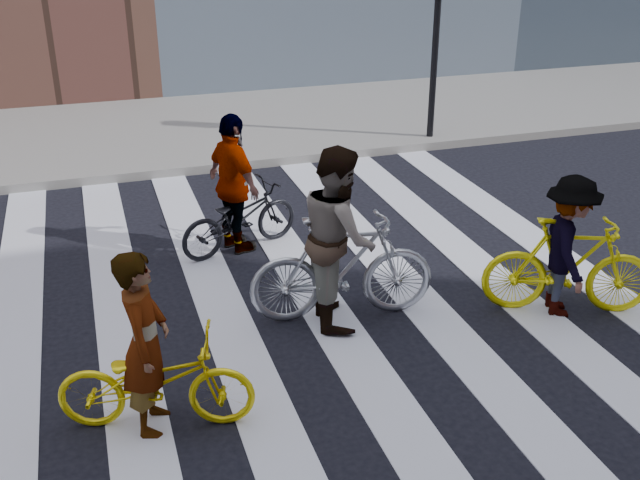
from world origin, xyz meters
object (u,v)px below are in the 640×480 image
traffic_signal (439,20)px  rider_left (145,343)px  bike_yellow_left (156,381)px  bike_yellow_right (568,266)px  rider_right (568,247)px  rider_rear (234,184)px  bike_dark_rear (239,218)px  bike_silver_mid (342,267)px  rider_mid (338,236)px

traffic_signal → rider_left: traffic_signal is taller
bike_yellow_left → bike_yellow_right: bike_yellow_right is taller
rider_right → rider_rear: bearing=70.8°
traffic_signal → bike_dark_rear: traffic_signal is taller
traffic_signal → bike_yellow_left: (-5.86, -6.73, -1.83)m
bike_silver_mid → bike_dark_rear: 2.18m
bike_silver_mid → rider_mid: 0.38m
traffic_signal → bike_silver_mid: traffic_signal is taller
rider_rear → rider_mid: bearing=179.3°
bike_yellow_left → bike_yellow_right: 4.59m
traffic_signal → rider_rear: size_ratio=1.82×
traffic_signal → bike_dark_rear: size_ratio=1.97×
bike_dark_rear → rider_right: size_ratio=1.06×
rider_left → bike_silver_mid: bearing=-44.3°
bike_yellow_left → rider_rear: size_ratio=0.93×
bike_dark_rear → rider_mid: size_ratio=0.86×
bike_yellow_left → rider_mid: 2.50m
bike_yellow_right → rider_rear: rider_rear is taller
bike_yellow_left → rider_mid: size_ratio=0.86×
bike_dark_rear → rider_mid: bearing=178.1°
bike_silver_mid → rider_left: (-2.19, -1.26, 0.24)m
traffic_signal → bike_silver_mid: (-3.72, -5.47, -1.67)m
bike_yellow_left → rider_rear: bearing=-7.2°
traffic_signal → bike_yellow_left: 9.11m
rider_mid → traffic_signal: bearing=-26.5°
bike_silver_mid → bike_dark_rear: bearing=26.4°
traffic_signal → rider_rear: bearing=-142.5°
bike_dark_rear → rider_rear: bearing=71.0°
bike_dark_rear → bike_yellow_right: bearing=-150.2°
traffic_signal → bike_silver_mid: size_ratio=1.65×
rider_left → rider_right: size_ratio=1.06×
bike_yellow_left → rider_right: rider_right is taller
rider_rear → bike_silver_mid: bearing=-179.4°
rider_mid → rider_rear: 2.17m
rider_mid → bike_yellow_left: bearing=129.1°
bike_yellow_left → rider_rear: 3.64m
rider_right → traffic_signal: bearing=9.4°
traffic_signal → bike_yellow_right: 6.48m
traffic_signal → rider_right: size_ratio=2.08×
traffic_signal → rider_mid: (-3.77, -5.47, -1.30)m
bike_yellow_left → bike_yellow_right: (4.55, 0.62, 0.11)m
bike_yellow_right → bike_dark_rear: bike_yellow_right is taller
rider_mid → rider_right: bearing=-96.8°
bike_dark_rear → bike_silver_mid: bearing=179.3°
bike_yellow_right → bike_dark_rear: 4.10m
bike_yellow_right → bike_dark_rear: size_ratio=1.10×
rider_right → bike_silver_mid: bearing=96.8°
traffic_signal → rider_mid: size_ratio=1.69×
bike_yellow_right → bike_silver_mid: bearing=97.1°
rider_rear → rider_left: bearing=137.3°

